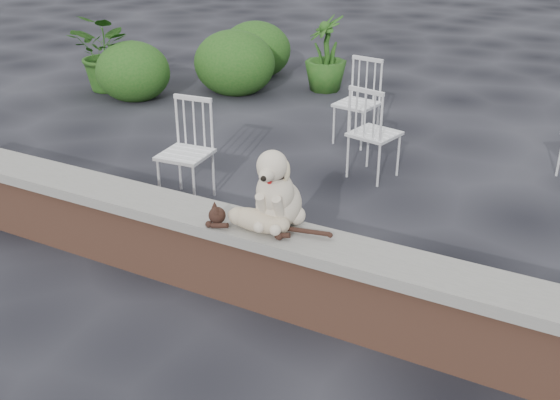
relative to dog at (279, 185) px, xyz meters
The scene contains 11 objects.
ground 1.19m from the dog, behind, with size 60.00×60.00×0.00m, color black.
brick_wall 1.02m from the dog, behind, with size 6.00×0.30×0.50m, color brown.
capstone 0.88m from the dog, behind, with size 6.20×0.40×0.08m, color slate.
dog is the anchor object (origin of this frame).
cat 0.27m from the dog, 118.07° to the right, with size 0.99×0.24×0.17m, color tan, non-canonical shape.
chair_a 1.86m from the dog, 146.15° to the left, with size 0.56×0.56×0.94m, color white, non-canonical shape.
chair_b 3.28m from the dog, 102.89° to the left, with size 0.56×0.56×0.94m, color white, non-canonical shape.
chair_c 2.38m from the dog, 94.91° to the left, with size 0.56×0.56×0.94m, color white, non-canonical shape.
potted_plant_a 5.84m from the dog, 142.82° to the left, with size 0.99×0.86×1.10m, color #1B4B15.
potted_plant_b 5.36m from the dog, 111.23° to the left, with size 0.59×0.59×1.06m, color #1B4B15.
shrubbery 5.55m from the dog, 128.00° to the left, with size 2.17×2.89×0.92m.
Camera 1 is at (2.64, -3.29, 2.58)m, focal length 41.63 mm.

